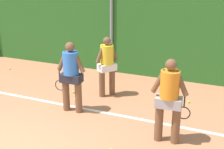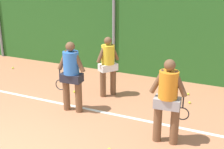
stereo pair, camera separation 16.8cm
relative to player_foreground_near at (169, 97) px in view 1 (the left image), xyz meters
name	(u,v)px [view 1 (the left image)]	position (x,y,z in m)	size (l,w,h in m)	color
ground_plane	(45,121)	(-2.90, -0.26, -1.02)	(27.45, 27.45, 0.00)	#B2704C
hedge_fence_backdrop	(113,22)	(-2.90, 3.96, 0.75)	(17.84, 0.25, 3.54)	#286023
fence_post_center	(111,18)	(-2.90, 3.79, 0.91)	(0.10, 0.10, 3.86)	gray
court_baseline_paint	(67,105)	(-2.90, 0.72, -1.01)	(13.04, 0.10, 0.01)	white
player_foreground_near	(169,97)	(0.00, 0.00, 0.00)	(0.83, 0.39, 1.82)	brown
player_midcourt	(71,74)	(-2.57, 0.49, 0.00)	(0.83, 0.39, 1.82)	brown
player_backcourt_far	(107,63)	(-2.18, 1.80, -0.05)	(0.53, 0.61, 1.72)	brown
tennis_ball_2	(73,92)	(-3.16, 1.54, -0.99)	(0.07, 0.07, 0.07)	#CCDB33
tennis_ball_4	(189,102)	(0.10, 2.17, -0.99)	(0.07, 0.07, 0.07)	#CCDB33
tennis_ball_5	(10,69)	(-6.44, 2.58, -0.99)	(0.07, 0.07, 0.07)	#CCDB33
tennis_ball_8	(103,77)	(-2.92, 3.13, -0.99)	(0.07, 0.07, 0.07)	#CCDB33
tennis_ball_9	(75,99)	(-2.85, 1.12, -0.99)	(0.07, 0.07, 0.07)	#CCDB33
tennis_ball_10	(187,93)	(-0.05, 2.76, -0.99)	(0.07, 0.07, 0.07)	#CCDB33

